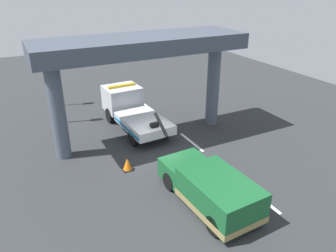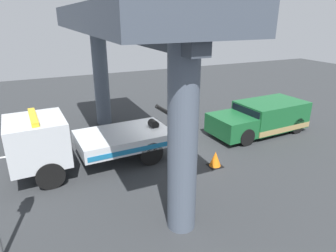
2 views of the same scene
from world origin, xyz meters
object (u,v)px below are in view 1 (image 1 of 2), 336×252
(tow_truck_white, at_px, (131,109))
(traffic_light_near, at_px, (55,81))
(towed_van_green, at_px, (211,189))
(traffic_cone_orange, at_px, (127,164))
(traffic_light_far, at_px, (46,64))

(tow_truck_white, xyz_separation_m, traffic_light_near, (2.58, 4.13, 1.73))
(towed_van_green, bearing_deg, tow_truck_white, 0.27)
(tow_truck_white, height_order, traffic_cone_orange, tow_truck_white)
(towed_van_green, distance_m, traffic_light_near, 12.80)
(towed_van_green, xyz_separation_m, traffic_light_far, (15.41, 4.17, 2.51))
(traffic_light_far, bearing_deg, tow_truck_white, -145.81)
(towed_van_green, relative_size, traffic_light_near, 1.32)
(tow_truck_white, relative_size, traffic_cone_orange, 11.30)
(tow_truck_white, height_order, traffic_light_near, traffic_light_near)
(traffic_light_far, bearing_deg, traffic_light_near, 180.00)
(traffic_light_far, relative_size, traffic_cone_orange, 6.99)
(tow_truck_white, height_order, traffic_light_far, traffic_light_far)
(traffic_light_far, xyz_separation_m, traffic_cone_orange, (-11.13, -1.95, -2.98))
(towed_van_green, height_order, traffic_light_near, traffic_light_near)
(traffic_light_near, height_order, traffic_cone_orange, traffic_light_near)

